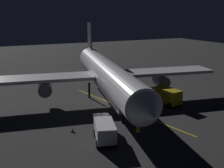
{
  "coord_description": "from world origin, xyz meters",
  "views": [
    {
      "loc": [
        17.15,
        37.9,
        14.09
      ],
      "look_at": [
        0.0,
        2.0,
        3.5
      ],
      "focal_mm": 42.19,
      "sensor_mm": 36.0,
      "label": 1
    }
  ],
  "objects_px": {
    "baggage_truck": "(104,129)",
    "ground_crew_worker": "(138,132)",
    "traffic_cone_under_wing": "(141,104)",
    "traffic_cone_near_left": "(165,104)",
    "airliner": "(106,74)",
    "catering_truck": "(165,96)",
    "traffic_cone_near_right": "(72,130)"
  },
  "relations": [
    {
      "from": "airliner",
      "to": "catering_truck",
      "type": "bearing_deg",
      "value": 145.05
    },
    {
      "from": "airliner",
      "to": "baggage_truck",
      "type": "distance_m",
      "value": 14.51
    },
    {
      "from": "ground_crew_worker",
      "to": "traffic_cone_under_wing",
      "type": "height_order",
      "value": "ground_crew_worker"
    },
    {
      "from": "traffic_cone_near_right",
      "to": "ground_crew_worker",
      "type": "bearing_deg",
      "value": 141.36
    },
    {
      "from": "airliner",
      "to": "traffic_cone_near_right",
      "type": "bearing_deg",
      "value": 46.98
    },
    {
      "from": "baggage_truck",
      "to": "traffic_cone_near_right",
      "type": "height_order",
      "value": "baggage_truck"
    },
    {
      "from": "catering_truck",
      "to": "traffic_cone_near_right",
      "type": "bearing_deg",
      "value": 13.02
    },
    {
      "from": "baggage_truck",
      "to": "ground_crew_worker",
      "type": "height_order",
      "value": "baggage_truck"
    },
    {
      "from": "traffic_cone_near_left",
      "to": "traffic_cone_near_right",
      "type": "bearing_deg",
      "value": 10.99
    },
    {
      "from": "airliner",
      "to": "baggage_truck",
      "type": "xyz_separation_m",
      "value": [
        5.98,
        12.76,
        -3.46
      ]
    },
    {
      "from": "baggage_truck",
      "to": "traffic_cone_near_right",
      "type": "xyz_separation_m",
      "value": [
        2.82,
        -3.32,
        -0.93
      ]
    },
    {
      "from": "airliner",
      "to": "traffic_cone_near_right",
      "type": "height_order",
      "value": "airliner"
    },
    {
      "from": "traffic_cone_near_left",
      "to": "catering_truck",
      "type": "bearing_deg",
      "value": -125.68
    },
    {
      "from": "catering_truck",
      "to": "traffic_cone_near_left",
      "type": "height_order",
      "value": "catering_truck"
    },
    {
      "from": "baggage_truck",
      "to": "traffic_cone_near_left",
      "type": "height_order",
      "value": "baggage_truck"
    },
    {
      "from": "traffic_cone_under_wing",
      "to": "ground_crew_worker",
      "type": "bearing_deg",
      "value": 56.64
    },
    {
      "from": "traffic_cone_near_left",
      "to": "ground_crew_worker",
      "type": "bearing_deg",
      "value": 39.78
    },
    {
      "from": "ground_crew_worker",
      "to": "traffic_cone_under_wing",
      "type": "distance_m",
      "value": 11.66
    },
    {
      "from": "baggage_truck",
      "to": "ground_crew_worker",
      "type": "distance_m",
      "value": 3.95
    },
    {
      "from": "baggage_truck",
      "to": "catering_truck",
      "type": "relative_size",
      "value": 0.96
    },
    {
      "from": "baggage_truck",
      "to": "traffic_cone_near_left",
      "type": "distance_m",
      "value": 14.93
    },
    {
      "from": "ground_crew_worker",
      "to": "traffic_cone_near_right",
      "type": "xyz_separation_m",
      "value": [
        6.35,
        -5.08,
        -0.64
      ]
    },
    {
      "from": "airliner",
      "to": "catering_truck",
      "type": "distance_m",
      "value": 10.25
    },
    {
      "from": "baggage_truck",
      "to": "traffic_cone_under_wing",
      "type": "relative_size",
      "value": 11.36
    },
    {
      "from": "ground_crew_worker",
      "to": "traffic_cone_near_left",
      "type": "distance_m",
      "value": 12.89
    },
    {
      "from": "catering_truck",
      "to": "traffic_cone_near_left",
      "type": "bearing_deg",
      "value": 54.32
    },
    {
      "from": "baggage_truck",
      "to": "airliner",
      "type": "bearing_deg",
      "value": -115.11
    },
    {
      "from": "catering_truck",
      "to": "traffic_cone_near_right",
      "type": "xyz_separation_m",
      "value": [
        16.76,
        3.87,
        -1.09
      ]
    },
    {
      "from": "airliner",
      "to": "traffic_cone_near_left",
      "type": "xyz_separation_m",
      "value": [
        -7.44,
        6.28,
        -4.38
      ]
    },
    {
      "from": "airliner",
      "to": "catering_truck",
      "type": "xyz_separation_m",
      "value": [
        -7.96,
        5.56,
        -3.29
      ]
    },
    {
      "from": "traffic_cone_near_left",
      "to": "traffic_cone_under_wing",
      "type": "relative_size",
      "value": 1.0
    },
    {
      "from": "ground_crew_worker",
      "to": "traffic_cone_near_right",
      "type": "height_order",
      "value": "ground_crew_worker"
    }
  ]
}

